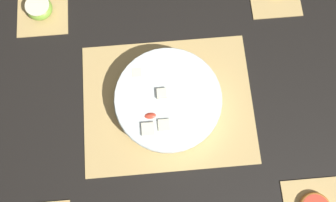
# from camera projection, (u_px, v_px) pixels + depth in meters

# --- Properties ---
(ground_plane) EXTENTS (6.00, 6.00, 0.00)m
(ground_plane) POSITION_uv_depth(u_px,v_px,m) (168.00, 104.00, 0.90)
(ground_plane) COLOR black
(bamboo_mat_center) EXTENTS (0.46, 0.37, 0.01)m
(bamboo_mat_center) POSITION_uv_depth(u_px,v_px,m) (168.00, 103.00, 0.89)
(bamboo_mat_center) COLOR tan
(bamboo_mat_center) RESTS_ON ground_plane
(coaster_mat_near_right) EXTENTS (0.15, 0.15, 0.01)m
(coaster_mat_near_right) POSITION_uv_depth(u_px,v_px,m) (43.00, 13.00, 0.96)
(coaster_mat_near_right) COLOR tan
(coaster_mat_near_right) RESTS_ON ground_plane
(fruit_salad_bowl) EXTENTS (0.28, 0.28, 0.07)m
(fruit_salad_bowl) POSITION_uv_depth(u_px,v_px,m) (168.00, 100.00, 0.86)
(fruit_salad_bowl) COLOR silver
(fruit_salad_bowl) RESTS_ON bamboo_mat_center
(apple_half) EXTENTS (0.07, 0.07, 0.04)m
(apple_half) POSITION_uv_depth(u_px,v_px,m) (39.00, 8.00, 0.94)
(apple_half) COLOR #7FAD38
(apple_half) RESTS_ON coaster_mat_near_right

